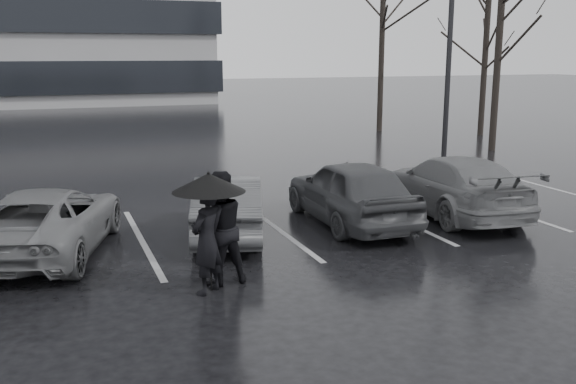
% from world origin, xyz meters
% --- Properties ---
extents(ground, '(160.00, 160.00, 0.00)m').
position_xyz_m(ground, '(0.00, 0.00, 0.00)').
color(ground, black).
rests_on(ground, ground).
extents(car_main, '(1.78, 4.21, 1.42)m').
position_xyz_m(car_main, '(2.23, 2.28, 0.71)').
color(car_main, black).
rests_on(car_main, ground).
extents(car_west_a, '(2.30, 3.93, 1.22)m').
position_xyz_m(car_west_a, '(-0.49, 2.30, 0.61)').
color(car_west_a, '#29292B').
rests_on(car_west_a, ground).
extents(car_west_b, '(3.27, 4.79, 1.22)m').
position_xyz_m(car_west_b, '(-3.91, 2.40, 0.61)').
color(car_west_b, '#49494B').
rests_on(car_west_b, ground).
extents(car_east, '(2.35, 4.81, 1.35)m').
position_xyz_m(car_east, '(4.78, 2.21, 0.67)').
color(car_east, '#49494B').
rests_on(car_east, ground).
extents(pedestrian_left, '(0.73, 0.71, 1.68)m').
position_xyz_m(pedestrian_left, '(-1.64, -0.66, 0.84)').
color(pedestrian_left, black).
rests_on(pedestrian_left, ground).
extents(pedestrian_right, '(0.96, 0.79, 1.83)m').
position_xyz_m(pedestrian_right, '(-1.36, -0.32, 0.91)').
color(pedestrian_right, black).
rests_on(pedestrian_right, ground).
extents(umbrella, '(1.11, 1.11, 1.88)m').
position_xyz_m(umbrella, '(-1.58, -0.60, 1.71)').
color(umbrella, black).
rests_on(umbrella, ground).
extents(lamp_post, '(0.53, 0.53, 9.61)m').
position_xyz_m(lamp_post, '(8.39, 7.85, 4.40)').
color(lamp_post, gray).
rests_on(lamp_post, ground).
extents(stall_stripes, '(19.72, 5.00, 0.00)m').
position_xyz_m(stall_stripes, '(-0.80, 2.50, 0.00)').
color(stall_stripes, '#9D9D9F').
rests_on(stall_stripes, ground).
extents(tree_east, '(0.26, 0.26, 8.00)m').
position_xyz_m(tree_east, '(12.00, 10.00, 4.00)').
color(tree_east, black).
rests_on(tree_east, ground).
extents(tree_ne, '(0.26, 0.26, 7.00)m').
position_xyz_m(tree_ne, '(14.50, 14.00, 3.50)').
color(tree_ne, black).
rests_on(tree_ne, ground).
extents(tree_north, '(0.26, 0.26, 8.50)m').
position_xyz_m(tree_north, '(11.00, 17.00, 4.25)').
color(tree_north, black).
rests_on(tree_north, ground).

